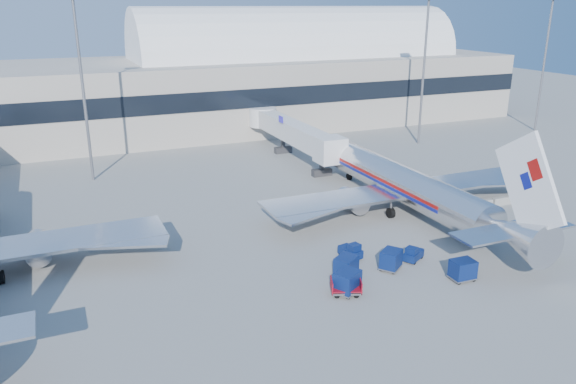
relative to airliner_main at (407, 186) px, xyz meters
name	(u,v)px	position (x,y,z in m)	size (l,w,h in m)	color
ground	(345,241)	(-10.00, -4.51, -2.93)	(260.00, 260.00, 0.00)	gray
terminal	(114,91)	(-23.60, 51.46, 4.60)	(170.00, 28.15, 21.00)	#B2AA9E
airliner_main	(407,186)	(0.00, 0.00, 0.00)	(32.00, 37.26, 12.07)	silver
jetbridge_near	(289,130)	(-2.40, 26.30, 1.00)	(4.40, 27.50, 6.25)	silver
mast_west	(80,62)	(-30.00, 25.49, 11.87)	(2.00, 1.20, 22.60)	slate
mast_east	(425,49)	(20.00, 25.49, 11.87)	(2.00, 1.20, 22.60)	slate
mast_far_east	(547,45)	(45.00, 25.49, 11.87)	(2.00, 1.20, 22.60)	slate
barrier_near	(480,205)	(8.00, -2.51, -2.48)	(3.00, 0.55, 0.90)	#9E9E96
barrier_mid	(504,201)	(11.30, -2.51, -2.48)	(3.00, 0.55, 0.90)	#9E9E96
barrier_far	(526,197)	(14.60, -2.51, -2.48)	(3.00, 0.55, 0.90)	#9E9E96
tug_lead	(413,254)	(-6.57, -10.58, -2.30)	(2.35, 1.96, 1.37)	#0A1A4C
tug_right	(481,232)	(2.22, -9.11, -2.28)	(2.23, 2.37, 1.42)	#0A1A4C
tug_left	(351,251)	(-11.26, -7.93, -2.27)	(1.53, 2.38, 1.44)	#0A1A4C
cart_train_a	(391,259)	(-9.30, -11.24, -2.01)	(2.45, 2.35, 1.72)	#0A1A4C
cart_train_b	(346,266)	(-13.40, -10.89, -1.99)	(2.49, 2.36, 1.75)	#0A1A4C
cart_train_c	(347,282)	(-14.69, -13.38, -1.95)	(2.58, 2.39, 1.82)	#0A1A4C
cart_solo_near	(463,269)	(-5.04, -15.18, -2.01)	(2.01, 1.57, 1.73)	#0A1A4C
cart_solo_far	(532,239)	(5.11, -12.57, -2.06)	(2.30, 2.16, 1.62)	#0A1A4C
cart_open_red	(346,289)	(-14.85, -13.54, -2.48)	(2.78, 2.39, 0.63)	slate
ramp_worker	(553,248)	(5.26, -14.84, -2.10)	(0.60, 0.40, 1.65)	#9EF219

